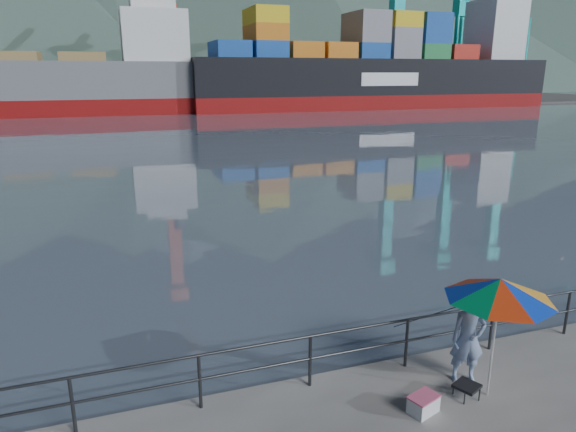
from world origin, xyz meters
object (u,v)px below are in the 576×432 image
object	(u,v)px
beach_umbrella	(500,289)
container_ship	(384,71)
fisherman	(468,339)
bulk_carrier	(47,83)
cooler_bag	(423,405)

from	to	relation	value
beach_umbrella	container_ship	distance (m)	81.64
fisherman	beach_umbrella	bearing A→B (deg)	-59.58
beach_umbrella	container_ship	size ratio (longest dim) A/B	0.04
bulk_carrier	container_ship	world-z (taller)	container_ship
bulk_carrier	cooler_bag	bearing A→B (deg)	-80.29
container_ship	bulk_carrier	bearing A→B (deg)	178.72
bulk_carrier	container_ship	bearing A→B (deg)	-1.28
beach_umbrella	cooler_bag	xyz separation A→B (m)	(-1.36, -0.05, -1.90)
fisherman	bulk_carrier	bearing A→B (deg)	119.22
fisherman	cooler_bag	bearing A→B (deg)	-137.25
cooler_bag	container_ship	distance (m)	82.43
fisherman	container_ship	world-z (taller)	container_ship
beach_umbrella	container_ship	world-z (taller)	container_ship
bulk_carrier	fisherman	bearing A→B (deg)	-79.27
fisherman	cooler_bag	size ratio (longest dim) A/B	3.51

